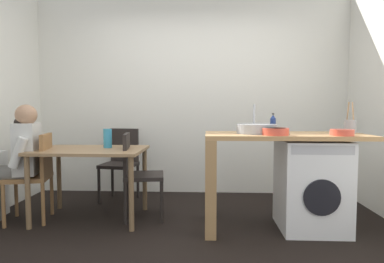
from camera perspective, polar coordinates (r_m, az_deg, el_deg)
ground_plane at (r=3.03m, az=-1.99°, el=-18.45°), size 5.46×5.46×0.00m
wall_back at (r=4.55m, az=-0.20°, el=6.39°), size 4.60×0.10×2.70m
dining_table at (r=3.59m, az=-17.15°, el=-4.42°), size 1.10×0.76×0.74m
chair_person_seat at (r=3.76m, az=-25.46°, el=-6.35°), size 0.48×0.48×0.90m
chair_opposite at (r=3.52m, az=-9.51°, el=-6.71°), size 0.45×0.45×0.90m
chair_spare_by_wall at (r=4.31m, az=-12.18°, el=-4.80°), size 0.46×0.46×0.90m
seated_person at (r=3.78m, az=-27.90°, el=-3.86°), size 0.54×0.54×1.20m
kitchen_counter at (r=3.22m, az=12.00°, el=-3.16°), size 1.50×0.68×0.92m
washing_machine at (r=3.38m, az=19.97°, el=-8.67°), size 0.60×0.61×0.86m
sink_basin at (r=3.19m, az=11.14°, el=0.47°), size 0.38×0.38×0.09m
tap at (r=3.37m, az=10.72°, el=2.26°), size 0.02×0.02×0.28m
bottle_tall_green at (r=3.49m, az=13.87°, el=1.39°), size 0.06×0.06×0.19m
mixing_bowl at (r=3.02m, az=14.29°, el=0.06°), size 0.23×0.23×0.06m
utensil_crock at (r=3.48m, az=25.71°, el=0.84°), size 0.11×0.11×0.30m
colander at (r=3.17m, az=24.59°, el=-0.10°), size 0.20×0.20×0.06m
vase at (r=3.61m, az=-14.43°, el=-1.16°), size 0.09×0.09×0.20m
scissors at (r=3.14m, az=15.24°, el=-0.41°), size 0.15×0.06×0.01m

